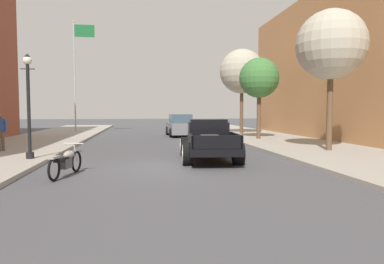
{
  "coord_description": "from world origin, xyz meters",
  "views": [
    {
      "loc": [
        -1.07,
        -11.88,
        1.93
      ],
      "look_at": [
        1.09,
        2.96,
        1.0
      ],
      "focal_mm": 32.62,
      "sensor_mm": 36.0,
      "label": 1
    }
  ],
  "objects": [
    {
      "name": "pedestrian_sidewalk_left",
      "position": [
        -7.21,
        4.46,
        1.09
      ],
      "size": [
        0.53,
        0.22,
        1.65
      ],
      "color": "brown",
      "rests_on": "sidewalk_left"
    },
    {
      "name": "ground_plane",
      "position": [
        0.0,
        0.0,
        0.0
      ],
      "size": [
        140.0,
        140.0,
        0.0
      ],
      "primitive_type": "plane",
      "color": "#47474C"
    },
    {
      "name": "street_tree_third",
      "position": [
        6.58,
        14.15,
        4.9
      ],
      "size": [
        3.38,
        3.38,
        6.46
      ],
      "color": "brown",
      "rests_on": "sidewalk_right"
    },
    {
      "name": "street_lamp_near",
      "position": [
        -5.15,
        1.65,
        2.39
      ],
      "size": [
        0.5,
        0.32,
        3.85
      ],
      "color": "black",
      "rests_on": "sidewalk_left"
    },
    {
      "name": "car_background_grey",
      "position": [
        1.83,
        14.17,
        0.77
      ],
      "size": [
        1.96,
        4.35,
        1.65
      ],
      "color": "slate",
      "rests_on": "ground"
    },
    {
      "name": "flagpole",
      "position": [
        -6.28,
        18.34,
        5.77
      ],
      "size": [
        1.74,
        0.16,
        9.16
      ],
      "color": "#B2B2B7",
      "rests_on": "sidewalk_left"
    },
    {
      "name": "hotrod_truck_black",
      "position": [
        1.56,
        1.7,
        0.75
      ],
      "size": [
        2.45,
        5.03,
        1.58
      ],
      "color": "black",
      "rests_on": "ground"
    },
    {
      "name": "street_tree_nearest",
      "position": [
        7.26,
        2.64,
        4.8
      ],
      "size": [
        3.07,
        3.07,
        6.21
      ],
      "color": "brown",
      "rests_on": "sidewalk_right"
    },
    {
      "name": "motorcycle_parked",
      "position": [
        -3.26,
        -1.36,
        0.44
      ],
      "size": [
        0.73,
        2.08,
        0.93
      ],
      "color": "black",
      "rests_on": "ground"
    },
    {
      "name": "sidewalk_right",
      "position": [
        7.25,
        0.0,
        0.07
      ],
      "size": [
        5.5,
        64.0,
        0.15
      ],
      "primitive_type": "cube",
      "color": "#9E998E",
      "rests_on": "ground"
    },
    {
      "name": "street_tree_second",
      "position": [
        6.29,
        9.3,
        3.95
      ],
      "size": [
        2.51,
        2.51,
        5.08
      ],
      "color": "brown",
      "rests_on": "sidewalk_right"
    }
  ]
}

